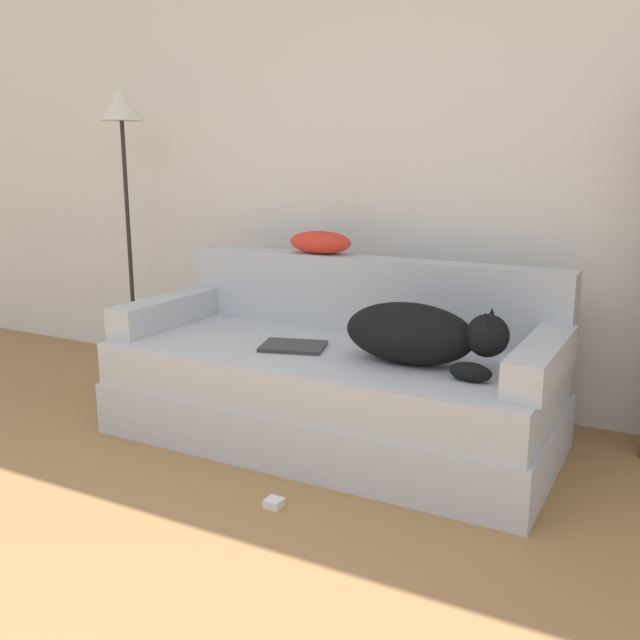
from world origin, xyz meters
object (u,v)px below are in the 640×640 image
Objects in this scene: power_adapter at (274,503)px; throw_pillow at (320,242)px; dog at (420,334)px; floor_lamp at (123,136)px; couch at (330,395)px; laptop at (293,346)px.

throw_pillow is at bearing 109.57° from power_adapter.
dog is 2.18m from floor_lamp.
couch is at bearing -13.71° from floor_lamp.
throw_pillow reaches higher than couch.
power_adapter is (-0.33, -0.62, -0.56)m from dog.
dog is 10.99× the size of power_adapter.
laptop is at bearing -150.85° from couch.
laptop is (-0.15, -0.08, 0.23)m from couch.
dog is 0.89m from throw_pillow.
throw_pillow is 1.42m from power_adapter.
couch is at bearing -56.29° from throw_pillow.
dog is at bearing 62.31° from power_adapter.
laptop is (-0.59, -0.02, -0.12)m from dog.
power_adapter is (0.12, -0.68, -0.20)m from couch.
throw_pillow is at bearing 147.51° from dog.
dog reaches higher than power_adapter.
floor_lamp is 26.38× the size of power_adapter.
throw_pillow is at bearing 1.03° from floor_lamp.
dog is at bearing -7.33° from couch.
laptop is 5.23× the size of power_adapter.
throw_pillow is (-0.12, 0.48, 0.41)m from laptop.
couch is 31.92× the size of power_adapter.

